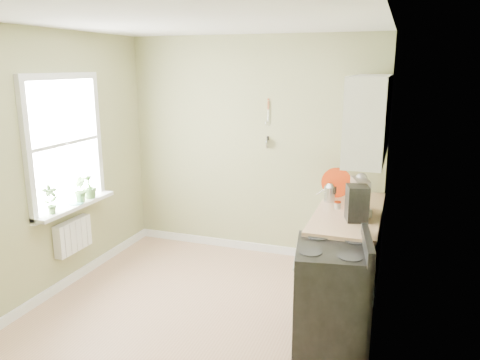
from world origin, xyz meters
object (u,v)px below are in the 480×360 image
(stove, at_px, (331,294))
(stand_mixer, at_px, (360,197))
(coffee_maker, at_px, (357,204))
(kettle, at_px, (329,192))

(stove, distance_m, stand_mixer, 1.10)
(stove, bearing_deg, coffee_maker, 80.31)
(stove, xyz_separation_m, coffee_maker, (0.11, 0.65, 0.63))
(stove, xyz_separation_m, stand_mixer, (0.11, 0.89, 0.63))
(stove, height_order, kettle, kettle)
(stove, relative_size, coffee_maker, 2.93)
(stove, relative_size, stand_mixer, 2.56)
(stove, bearing_deg, stand_mixer, 82.72)
(coffee_maker, bearing_deg, stand_mixer, 89.26)
(stand_mixer, height_order, coffee_maker, stand_mixer)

